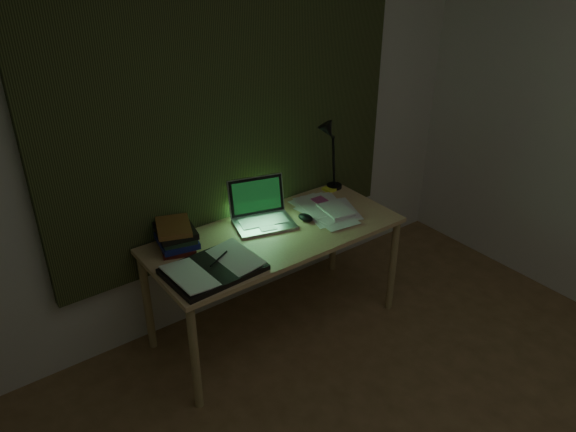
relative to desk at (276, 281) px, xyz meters
name	(u,v)px	position (x,y,z in m)	size (l,w,h in m)	color
wall_back	(228,115)	(-0.03, 0.40, 0.92)	(3.50, 0.00, 2.50)	silver
curtain	(230,80)	(-0.03, 0.36, 1.12)	(2.20, 0.06, 2.00)	#262D16
desk	(276,281)	(0.00, 0.00, 0.00)	(1.45, 0.63, 0.66)	tan
laptop	(264,207)	(0.00, 0.11, 0.45)	(0.33, 0.38, 0.24)	silver
open_textbook	(213,268)	(-0.47, -0.13, 0.35)	(0.46, 0.33, 0.04)	white
book_stack	(176,236)	(-0.51, 0.18, 0.41)	(0.19, 0.23, 0.15)	white
loose_papers	(327,212)	(0.39, 0.01, 0.34)	(0.34, 0.36, 0.02)	white
mouse	(306,218)	(0.23, 0.01, 0.35)	(0.06, 0.10, 0.04)	black
sticky_yellow	(330,189)	(0.60, 0.24, 0.34)	(0.08, 0.08, 0.02)	#FFFC35
sticky_pink	(319,201)	(0.44, 0.15, 0.34)	(0.08, 0.08, 0.02)	#C64D8C
desk_lamp	(336,149)	(0.65, 0.25, 0.60)	(0.36, 0.28, 0.54)	black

